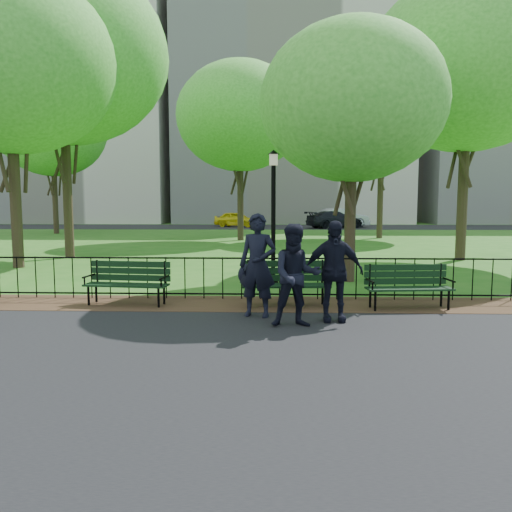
{
  "coord_description": "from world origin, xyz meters",
  "views": [
    {
      "loc": [
        0.05,
        -8.36,
        2.02
      ],
      "look_at": [
        -0.28,
        1.5,
        0.98
      ],
      "focal_mm": 35.0,
      "sensor_mm": 36.0,
      "label": 1
    }
  ],
  "objects_px": {
    "person_right": "(333,271)",
    "sedan_silver": "(340,218)",
    "park_bench_right_a": "(408,282)",
    "tree_mid_w": "(62,54)",
    "lamppost": "(273,211)",
    "tree_far_c": "(240,117)",
    "tree_far_w": "(52,131)",
    "tree_far_e": "(382,110)",
    "tree_near_w": "(9,62)",
    "person_mid": "(296,276)",
    "park_bench_main": "(270,277)",
    "person_left": "(258,265)",
    "park_bench_left_a": "(128,278)",
    "sedan_dark": "(335,220)",
    "tree_mid_e": "(468,64)",
    "taxi": "(237,219)",
    "tree_near_e": "(352,103)"
  },
  "relations": [
    {
      "from": "sedan_dark",
      "to": "tree_mid_e",
      "type": "bearing_deg",
      "value": 161.11
    },
    {
      "from": "person_right",
      "to": "sedan_silver",
      "type": "relative_size",
      "value": 0.35
    },
    {
      "from": "park_bench_main",
      "to": "tree_far_c",
      "type": "height_order",
      "value": "tree_far_c"
    },
    {
      "from": "person_left",
      "to": "person_mid",
      "type": "relative_size",
      "value": 1.09
    },
    {
      "from": "park_bench_left_a",
      "to": "park_bench_right_a",
      "type": "height_order",
      "value": "park_bench_left_a"
    },
    {
      "from": "tree_far_c",
      "to": "tree_far_w",
      "type": "bearing_deg",
      "value": 156.08
    },
    {
      "from": "park_bench_main",
      "to": "tree_near_w",
      "type": "distance_m",
      "value": 11.42
    },
    {
      "from": "person_left",
      "to": "tree_mid_w",
      "type": "bearing_deg",
      "value": 142.09
    },
    {
      "from": "tree_far_c",
      "to": "sedan_dark",
      "type": "distance_m",
      "value": 16.61
    },
    {
      "from": "park_bench_right_a",
      "to": "tree_near_w",
      "type": "bearing_deg",
      "value": 145.73
    },
    {
      "from": "sedan_silver",
      "to": "sedan_dark",
      "type": "xyz_separation_m",
      "value": [
        -0.51,
        -0.76,
        -0.11
      ]
    },
    {
      "from": "park_bench_right_a",
      "to": "lamppost",
      "type": "height_order",
      "value": "lamppost"
    },
    {
      "from": "park_bench_right_a",
      "to": "tree_mid_e",
      "type": "height_order",
      "value": "tree_mid_e"
    },
    {
      "from": "tree_near_w",
      "to": "tree_far_w",
      "type": "xyz_separation_m",
      "value": [
        -6.58,
        17.8,
        0.53
      ]
    },
    {
      "from": "tree_far_e",
      "to": "tree_far_w",
      "type": "bearing_deg",
      "value": 170.06
    },
    {
      "from": "lamppost",
      "to": "person_right",
      "type": "height_order",
      "value": "lamppost"
    },
    {
      "from": "tree_mid_w",
      "to": "person_mid",
      "type": "height_order",
      "value": "tree_mid_w"
    },
    {
      "from": "tree_near_w",
      "to": "tree_mid_w",
      "type": "height_order",
      "value": "tree_mid_w"
    },
    {
      "from": "lamppost",
      "to": "sedan_silver",
      "type": "height_order",
      "value": "lamppost"
    },
    {
      "from": "tree_near_w",
      "to": "tree_far_e",
      "type": "distance_m",
      "value": 20.17
    },
    {
      "from": "tree_mid_w",
      "to": "sedan_silver",
      "type": "height_order",
      "value": "tree_mid_w"
    },
    {
      "from": "park_bench_main",
      "to": "tree_mid_w",
      "type": "height_order",
      "value": "tree_mid_w"
    },
    {
      "from": "park_bench_right_a",
      "to": "tree_far_c",
      "type": "height_order",
      "value": "tree_far_c"
    },
    {
      "from": "tree_mid_e",
      "to": "sedan_dark",
      "type": "bearing_deg",
      "value": 94.01
    },
    {
      "from": "park_bench_main",
      "to": "tree_far_e",
      "type": "bearing_deg",
      "value": 69.26
    },
    {
      "from": "tree_far_e",
      "to": "sedan_silver",
      "type": "height_order",
      "value": "tree_far_e"
    },
    {
      "from": "tree_far_w",
      "to": "person_left",
      "type": "relative_size",
      "value": 5.34
    },
    {
      "from": "lamppost",
      "to": "tree_far_c",
      "type": "relative_size",
      "value": 0.35
    },
    {
      "from": "tree_far_e",
      "to": "person_left",
      "type": "xyz_separation_m",
      "value": [
        -6.55,
        -20.82,
        -6.44
      ]
    },
    {
      "from": "park_bench_left_a",
      "to": "tree_far_w",
      "type": "height_order",
      "value": "tree_far_w"
    },
    {
      "from": "tree_far_c",
      "to": "taxi",
      "type": "distance_m",
      "value": 16.75
    },
    {
      "from": "lamppost",
      "to": "sedan_silver",
      "type": "distance_m",
      "value": 30.1
    },
    {
      "from": "tree_near_w",
      "to": "tree_far_c",
      "type": "bearing_deg",
      "value": 62.58
    },
    {
      "from": "park_bench_right_a",
      "to": "sedan_silver",
      "type": "distance_m",
      "value": 32.74
    },
    {
      "from": "tree_far_w",
      "to": "taxi",
      "type": "height_order",
      "value": "tree_far_w"
    },
    {
      "from": "lamppost",
      "to": "tree_far_c",
      "type": "xyz_separation_m",
      "value": [
        -1.8,
        14.92,
        4.88
      ]
    },
    {
      "from": "tree_near_e",
      "to": "tree_far_c",
      "type": "relative_size",
      "value": 0.68
    },
    {
      "from": "tree_far_e",
      "to": "person_mid",
      "type": "relative_size",
      "value": 6.3
    },
    {
      "from": "tree_near_e",
      "to": "tree_far_c",
      "type": "distance_m",
      "value": 15.22
    },
    {
      "from": "tree_far_e",
      "to": "taxi",
      "type": "bearing_deg",
      "value": 124.76
    },
    {
      "from": "park_bench_main",
      "to": "sedan_silver",
      "type": "relative_size",
      "value": 0.37
    },
    {
      "from": "park_bench_left_a",
      "to": "tree_far_w",
      "type": "xyz_separation_m",
      "value": [
        -11.76,
        23.48,
        6.28
      ]
    },
    {
      "from": "tree_mid_w",
      "to": "park_bench_left_a",
      "type": "bearing_deg",
      "value": -61.21
    },
    {
      "from": "park_bench_right_a",
      "to": "person_right",
      "type": "xyz_separation_m",
      "value": [
        -1.56,
        -1.11,
        0.35
      ]
    },
    {
      "from": "tree_far_e",
      "to": "sedan_silver",
      "type": "xyz_separation_m",
      "value": [
        -0.66,
        12.59,
        -6.55
      ]
    },
    {
      "from": "park_bench_right_a",
      "to": "tree_far_w",
      "type": "relative_size",
      "value": 0.17
    },
    {
      "from": "tree_near_w",
      "to": "person_mid",
      "type": "xyz_separation_m",
      "value": [
        8.45,
        -7.39,
        -5.44
      ]
    },
    {
      "from": "tree_near_w",
      "to": "person_mid",
      "type": "relative_size",
      "value": 5.38
    },
    {
      "from": "tree_far_e",
      "to": "person_left",
      "type": "bearing_deg",
      "value": -107.46
    },
    {
      "from": "tree_near_e",
      "to": "sedan_silver",
      "type": "xyz_separation_m",
      "value": [
        3.63,
        29.21,
        -3.73
      ]
    }
  ]
}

